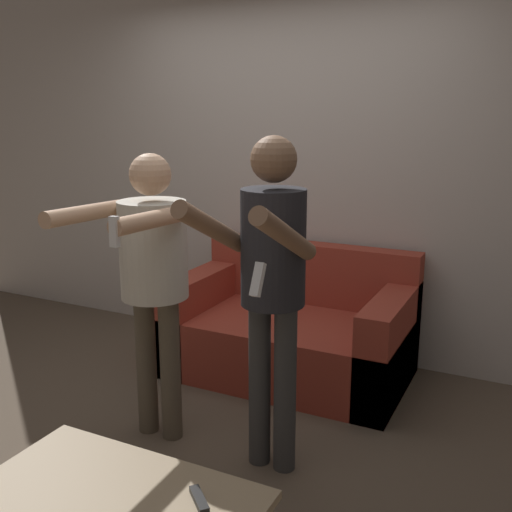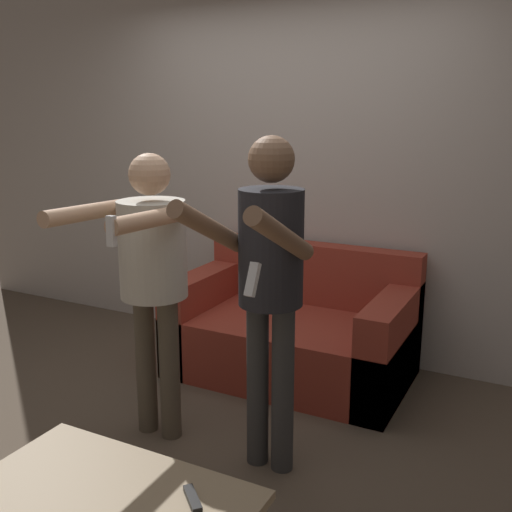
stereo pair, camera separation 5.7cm
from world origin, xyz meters
name	(u,v)px [view 1 (the left image)]	position (x,y,z in m)	size (l,w,h in m)	color
ground_plane	(179,440)	(0.00, 0.00, 0.00)	(14.00, 14.00, 0.00)	brown
wall_back	(294,167)	(0.00, 1.56, 1.35)	(6.40, 0.06, 2.70)	beige
couch	(292,333)	(0.21, 1.08, 0.28)	(1.54, 0.91, 0.84)	#9E3828
person_standing_left	(152,264)	(-0.13, 0.00, 0.97)	(0.47, 0.72, 1.54)	brown
person_standing_right	(271,272)	(0.55, 0.00, 1.02)	(0.43, 0.70, 1.64)	#383838
coffee_table	(114,504)	(0.35, -0.94, 0.33)	(1.08, 0.62, 0.36)	tan
remote_far	(199,499)	(0.65, -0.83, 0.37)	(0.13, 0.13, 0.02)	black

